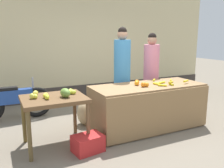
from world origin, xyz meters
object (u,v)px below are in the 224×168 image
(vendor_woman_pink_shirt, at_px, (151,73))
(produce_sack, at_px, (85,113))
(vendor_woman_blue_shirt, at_px, (122,74))
(parked_motorcycle, at_px, (12,101))
(produce_crate, at_px, (88,143))

(vendor_woman_pink_shirt, height_order, produce_sack, vendor_woman_pink_shirt)
(vendor_woman_blue_shirt, bearing_deg, produce_sack, -179.08)
(vendor_woman_blue_shirt, bearing_deg, vendor_woman_pink_shirt, 5.87)
(vendor_woman_blue_shirt, bearing_deg, parked_motorcycle, 157.27)
(parked_motorcycle, height_order, produce_sack, parked_motorcycle)
(vendor_woman_blue_shirt, relative_size, produce_sack, 4.07)
(vendor_woman_pink_shirt, bearing_deg, parked_motorcycle, 164.52)
(vendor_woman_blue_shirt, xyz_separation_m, parked_motorcycle, (-2.08, 0.87, -0.56))
(vendor_woman_blue_shirt, distance_m, produce_crate, 1.81)
(produce_sack, bearing_deg, vendor_woman_pink_shirt, 3.32)
(vendor_woman_pink_shirt, bearing_deg, vendor_woman_blue_shirt, -174.13)
(vendor_woman_pink_shirt, distance_m, parked_motorcycle, 3.01)
(vendor_woman_blue_shirt, relative_size, parked_motorcycle, 1.19)
(vendor_woman_pink_shirt, relative_size, produce_sack, 3.83)
(produce_crate, bearing_deg, parked_motorcycle, 114.80)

